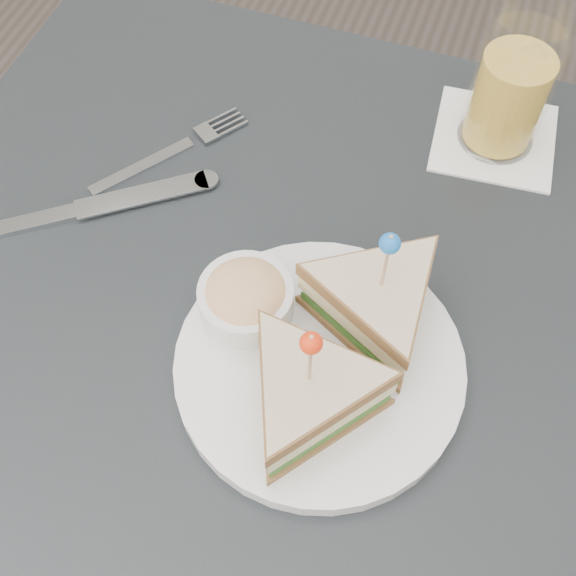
{
  "coord_description": "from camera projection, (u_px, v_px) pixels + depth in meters",
  "views": [
    {
      "loc": [
        0.12,
        -0.29,
        1.33
      ],
      "look_at": [
        0.01,
        0.01,
        0.8
      ],
      "focal_mm": 45.0,
      "sensor_mm": 36.0,
      "label": 1
    }
  ],
  "objects": [
    {
      "name": "drink_set",
      "position": [
        512.0,
        88.0,
        0.71
      ],
      "size": [
        0.14,
        0.14,
        0.16
      ],
      "rotation": [
        0.0,
        0.0,
        0.08
      ],
      "color": "white",
      "rests_on": "table"
    },
    {
      "name": "plate_meal",
      "position": [
        328.0,
        347.0,
        0.6
      ],
      "size": [
        0.33,
        0.33,
        0.15
      ],
      "rotation": [
        0.0,
        0.0,
        0.4
      ],
      "color": "white",
      "rests_on": "table"
    },
    {
      "name": "cutlery_knife",
      "position": [
        87.0,
        209.0,
        0.72
      ],
      "size": [
        0.21,
        0.16,
        0.01
      ],
      "rotation": [
        0.0,
        0.0,
        -0.93
      ],
      "color": "silver",
      "rests_on": "table"
    },
    {
      "name": "ground_plane",
      "position": [
        281.0,
        522.0,
        1.29
      ],
      "size": [
        3.5,
        3.5,
        0.0
      ],
      "primitive_type": "plane",
      "color": "#3F3833"
    },
    {
      "name": "cutlery_fork",
      "position": [
        177.0,
        149.0,
        0.76
      ],
      "size": [
        0.12,
        0.16,
        0.01
      ],
      "rotation": [
        0.0,
        0.0,
        -0.62
      ],
      "color": "silver",
      "rests_on": "table"
    },
    {
      "name": "table",
      "position": [
        275.0,
        359.0,
        0.72
      ],
      "size": [
        0.8,
        0.8,
        0.75
      ],
      "color": "black",
      "rests_on": "ground"
    }
  ]
}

